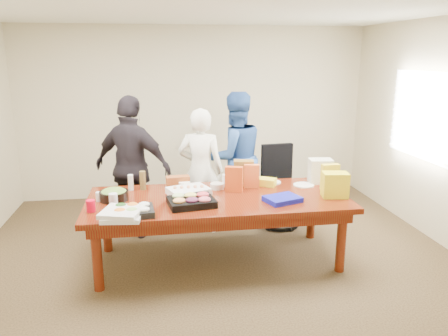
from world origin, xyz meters
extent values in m
cube|color=#47301E|center=(0.00, 0.00, -0.01)|extent=(5.50, 5.00, 0.02)
cube|color=white|center=(0.00, 0.00, 2.71)|extent=(5.50, 5.00, 0.02)
cube|color=beige|center=(0.00, 2.50, 1.35)|extent=(5.50, 0.04, 2.70)
cube|color=beige|center=(0.00, -2.50, 1.35)|extent=(5.50, 0.04, 2.70)
cube|color=white|center=(2.72, 0.60, 1.50)|extent=(0.03, 1.40, 1.10)
cube|color=beige|center=(2.68, 0.60, 1.50)|extent=(0.04, 1.36, 1.00)
cube|color=#4C1C0F|center=(0.00, 0.00, 0.38)|extent=(2.80, 1.20, 0.75)
cube|color=black|center=(0.97, 0.90, 0.52)|extent=(0.58, 0.58, 1.04)
imported|color=white|center=(-0.09, 0.92, 0.81)|extent=(0.68, 0.54, 1.61)
imported|color=#2B539C|center=(0.41, 1.24, 0.89)|extent=(1.00, 0.85, 1.78)
imported|color=black|center=(-0.94, 0.89, 0.89)|extent=(1.12, 0.90, 1.78)
cube|color=black|center=(-0.89, -0.40, 0.78)|extent=(0.43, 0.35, 0.06)
cube|color=black|center=(-0.31, -0.22, 0.79)|extent=(0.51, 0.43, 0.07)
cube|color=white|center=(-0.31, 0.14, 0.79)|extent=(0.51, 0.44, 0.07)
cylinder|color=black|center=(-1.11, 0.08, 0.80)|extent=(0.37, 0.37, 0.10)
cube|color=#1215A3|center=(0.65, -0.25, 0.78)|extent=(0.42, 0.37, 0.05)
cube|color=#C94515|center=(0.21, 0.18, 0.89)|extent=(0.21, 0.14, 0.29)
cube|color=yellow|center=(1.30, 0.07, 0.90)|extent=(0.21, 0.09, 0.30)
cube|color=orange|center=(0.44, 0.29, 0.89)|extent=(0.19, 0.12, 0.28)
cylinder|color=silver|center=(0.15, 0.36, 0.82)|extent=(0.10, 0.10, 0.15)
cylinder|color=yellow|center=(0.18, 0.47, 0.83)|extent=(0.07, 0.07, 0.16)
cylinder|color=brown|center=(-0.81, 0.41, 0.86)|extent=(0.08, 0.08, 0.22)
cylinder|color=silver|center=(-0.94, 0.40, 0.84)|extent=(0.07, 0.07, 0.18)
cube|color=#FFF628|center=(0.61, 0.35, 0.79)|extent=(0.30, 0.26, 0.09)
cube|color=#94491F|center=(-0.40, 0.52, 0.80)|extent=(0.28, 0.14, 0.11)
cube|color=brown|center=(0.36, 0.39, 0.90)|extent=(0.25, 0.17, 0.30)
cylinder|color=red|center=(-1.30, -0.25, 0.81)|extent=(0.10, 0.10, 0.12)
cylinder|color=white|center=(-1.10, -0.09, 0.81)|extent=(0.11, 0.11, 0.12)
cylinder|color=silver|center=(-1.26, 0.07, 0.80)|extent=(0.07, 0.07, 0.10)
cube|color=silver|center=(-0.98, -0.48, 0.77)|extent=(0.40, 0.40, 0.04)
cube|color=silver|center=(-0.99, -0.48, 0.81)|extent=(0.44, 0.44, 0.04)
cylinder|color=white|center=(1.06, 0.26, 0.76)|extent=(0.30, 0.30, 0.01)
cylinder|color=white|center=(0.72, 0.44, 0.76)|extent=(0.27, 0.27, 0.01)
cylinder|color=beige|center=(0.04, 0.31, 0.78)|extent=(0.20, 0.20, 0.06)
cylinder|color=white|center=(-0.33, 0.45, 0.78)|extent=(0.14, 0.14, 0.05)
cube|color=white|center=(1.30, 0.36, 0.89)|extent=(0.29, 0.22, 0.29)
cube|color=yellow|center=(1.26, -0.19, 0.89)|extent=(0.30, 0.23, 0.27)
camera|label=1|loc=(-0.64, -4.44, 2.24)|focal=34.84mm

